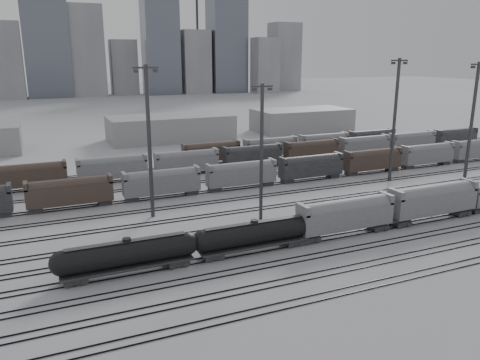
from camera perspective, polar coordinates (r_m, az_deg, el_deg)
name	(u,v)px	position (r m, az deg, el deg)	size (l,w,h in m)	color
ground	(279,250)	(68.20, 4.81, -8.50)	(900.00, 900.00, 0.00)	#BABBBF
tracks	(233,213)	(82.93, -0.89, -4.06)	(220.00, 71.50, 0.16)	black
tank_car_a	(128,254)	(61.66, -13.54, -8.79)	(18.75, 3.12, 4.63)	black
tank_car_b	(254,234)	(66.54, 1.75, -6.61)	(18.38, 3.06, 4.54)	black
hopper_car_a	(346,214)	(73.78, 12.75, -4.04)	(16.02, 3.18, 5.73)	black
hopper_car_b	(433,199)	(85.01, 22.45, -2.17)	(16.83, 3.34, 6.02)	black
light_mast_b	(149,139)	(79.51, -11.02, 4.94)	(4.11, 0.66, 25.71)	#363638
light_mast_c	(262,150)	(77.06, 2.64, 3.72)	(3.65, 0.58, 22.81)	#363638
light_mast_d	(395,117)	(107.54, 18.34, 7.27)	(4.26, 0.68, 26.62)	#363638
light_mast_e	(472,123)	(106.70, 26.39, 6.22)	(4.15, 0.66, 25.93)	#363638
bg_string_near	(241,175)	(97.95, 0.17, 0.59)	(151.00, 3.00, 5.60)	gray
bg_string_mid	(253,157)	(116.16, 1.54, 2.87)	(151.00, 3.00, 5.60)	black
bg_string_far	(298,146)	(131.11, 7.03, 4.15)	(66.00, 3.00, 5.60)	#46332C
warehouse_mid	(171,128)	(156.91, -8.44, 6.31)	(40.00, 18.00, 8.00)	#97979A
warehouse_right	(302,120)	(176.40, 7.55, 7.28)	(35.00, 18.00, 8.00)	#97979A
skyline	(96,44)	(337.54, -17.10, 15.59)	(316.00, 22.40, 95.00)	#99999C
crane_left	(28,9)	(361.26, -24.46, 18.48)	(42.00, 1.80, 100.00)	#363638
crane_right	(199,15)	(381.05, -5.07, 19.43)	(42.00, 1.80, 100.00)	#363638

